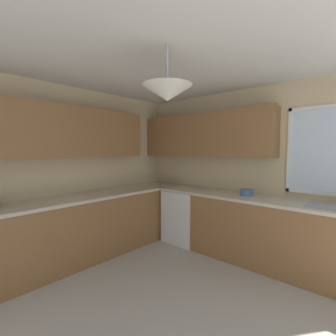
% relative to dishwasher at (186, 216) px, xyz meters
% --- Properties ---
extents(ground_plane, '(8.79, 8.79, 0.00)m').
position_rel_dishwasher_xyz_m(ground_plane, '(1.03, -1.61, -0.43)').
color(ground_plane, '#B7B2A8').
extents(room_shell, '(4.12, 4.02, 2.54)m').
position_rel_dishwasher_xyz_m(room_shell, '(0.23, -0.99, 1.37)').
color(room_shell, beige).
rests_on(room_shell, ground_plane).
extents(counter_run_left, '(0.65, 3.63, 0.91)m').
position_rel_dishwasher_xyz_m(counter_run_left, '(-0.66, -1.61, 0.02)').
color(counter_run_left, olive).
rests_on(counter_run_left, ground_plane).
extents(counter_run_back, '(3.21, 0.65, 0.91)m').
position_rel_dishwasher_xyz_m(counter_run_back, '(1.24, 0.03, 0.02)').
color(counter_run_back, olive).
rests_on(counter_run_back, ground_plane).
extents(dishwasher, '(0.60, 0.60, 0.87)m').
position_rel_dishwasher_xyz_m(dishwasher, '(0.00, 0.00, 0.00)').
color(dishwasher, white).
rests_on(dishwasher, ground_plane).
extents(bowl, '(0.19, 0.19, 0.09)m').
position_rel_dishwasher_xyz_m(bowl, '(1.06, 0.03, 0.52)').
color(bowl, '#4C7099').
rests_on(bowl, counter_run_back).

